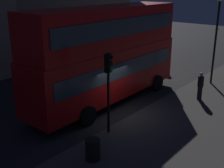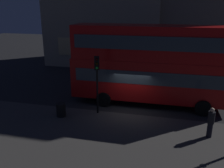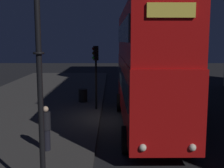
% 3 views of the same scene
% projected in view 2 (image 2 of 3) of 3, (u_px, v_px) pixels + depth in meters
% --- Properties ---
extents(ground_plane, '(80.00, 80.00, 0.00)m').
position_uv_depth(ground_plane, '(130.00, 110.00, 16.71)').
color(ground_plane, '#232326').
extents(sidewalk_slab, '(44.00, 9.45, 0.12)m').
position_uv_depth(sidewalk_slab, '(111.00, 156.00, 11.54)').
color(sidewalk_slab, '#423F3D').
rests_on(sidewalk_slab, ground).
extents(double_decker_bus, '(11.08, 2.85, 5.66)m').
position_uv_depth(double_decker_bus, '(149.00, 62.00, 16.90)').
color(double_decker_bus, '#B20F0F').
rests_on(double_decker_bus, ground).
extents(traffic_light_near_kerb, '(0.38, 0.39, 3.81)m').
position_uv_depth(traffic_light_near_kerb, '(97.00, 73.00, 15.18)').
color(traffic_light_near_kerb, black).
rests_on(traffic_light_near_kerb, sidewalk_slab).
extents(pedestrian, '(0.36, 0.36, 1.71)m').
position_uv_depth(pedestrian, '(211.00, 122.00, 12.85)').
color(pedestrian, black).
rests_on(pedestrian, sidewalk_slab).
extents(litter_bin, '(0.60, 0.60, 0.87)m').
position_uv_depth(litter_bin, '(61.00, 110.00, 15.46)').
color(litter_bin, black).
rests_on(litter_bin, sidewalk_slab).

